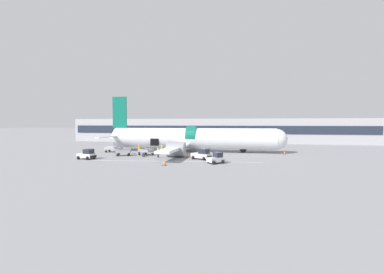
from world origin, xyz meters
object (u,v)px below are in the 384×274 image
baggage_tug_mid (202,155)px  suitcase_on_tarmac_upright (144,155)px  baggage_cart_empty (114,149)px  ground_crew_loader_b (173,149)px  ground_crew_driver (158,152)px  ground_crew_supervisor (162,150)px  baggage_tug_lead (216,159)px  baggage_cart_loading (146,152)px  baggage_tug_rear (87,155)px  ground_crew_loader_a (139,148)px  airplane (190,139)px  baggage_cart_queued (124,153)px

baggage_tug_mid → suitcase_on_tarmac_upright: 10.17m
baggage_cart_empty → ground_crew_loader_b: (11.95, -0.61, 0.39)m
ground_crew_loader_b → ground_crew_driver: bearing=-100.8°
ground_crew_supervisor → ground_crew_driver: bearing=-80.5°
baggage_tug_lead → baggage_cart_loading: baggage_tug_lead is taller
baggage_tug_lead → baggage_cart_loading: 14.76m
baggage_tug_lead → baggage_tug_rear: (-20.47, 0.62, 0.03)m
baggage_tug_lead → ground_crew_loader_a: 18.39m
ground_crew_loader_a → ground_crew_loader_b: size_ratio=0.90×
baggage_cart_loading → ground_crew_supervisor: 2.91m
ground_crew_driver → ground_crew_loader_a: bearing=135.6°
baggage_tug_lead → baggage_cart_empty: 23.25m
baggage_tug_lead → baggage_cart_loading: bearing=151.7°
baggage_cart_loading → ground_crew_driver: bearing=-41.5°
airplane → baggage_tug_lead: bearing=-64.9°
baggage_cart_queued → ground_crew_driver: ground_crew_driver is taller
baggage_tug_rear → ground_crew_loader_b: ground_crew_loader_b is taller
ground_crew_supervisor → suitcase_on_tarmac_upright: ground_crew_supervisor is taller
ground_crew_driver → ground_crew_supervisor: 4.51m
baggage_tug_rear → baggage_cart_empty: (-0.40, 9.62, -0.10)m
baggage_cart_empty → ground_crew_driver: ground_crew_driver is taller
baggage_tug_mid → ground_crew_supervisor: 9.61m
baggage_tug_lead → baggage_cart_queued: (-16.59, 5.59, -0.11)m
baggage_cart_loading → baggage_tug_mid: bearing=-18.1°
ground_crew_supervisor → baggage_cart_empty: bearing=171.6°
baggage_cart_queued → ground_crew_loader_a: (1.02, 4.20, 0.34)m
baggage_cart_queued → ground_crew_driver: size_ratio=2.16×
baggage_tug_rear → baggage_tug_lead: bearing=-1.7°
baggage_tug_lead → baggage_cart_empty: (-20.87, 10.24, -0.07)m
ground_crew_loader_b → ground_crew_supervisor: size_ratio=1.11×
baggage_tug_mid → ground_crew_driver: size_ratio=2.09×
baggage_tug_mid → ground_crew_driver: 7.40m
baggage_tug_lead → ground_crew_loader_b: bearing=132.8°
ground_crew_supervisor → suitcase_on_tarmac_upright: bearing=-116.4°
baggage_cart_loading → suitcase_on_tarmac_upright: bearing=-81.6°
ground_crew_loader_b → ground_crew_driver: size_ratio=1.13×
airplane → baggage_tug_mid: size_ratio=10.71×
airplane → ground_crew_driver: bearing=-109.1°
ground_crew_loader_b → ground_crew_driver: ground_crew_loader_b is taller
airplane → ground_crew_loader_a: airplane is taller
baggage_cart_empty → ground_crew_loader_b: ground_crew_loader_b is taller
airplane → baggage_cart_queued: bearing=-140.0°
baggage_tug_mid → suitcase_on_tarmac_upright: baggage_tug_mid is taller
airplane → ground_crew_loader_b: airplane is taller
airplane → suitcase_on_tarmac_upright: (-6.11, -9.27, -2.30)m
baggage_tug_lead → suitcase_on_tarmac_upright: (-12.67, 4.75, -0.37)m
baggage_tug_rear → baggage_cart_loading: (7.47, 6.37, -0.09)m
baggage_cart_loading → suitcase_on_tarmac_upright: baggage_cart_loading is taller
suitcase_on_tarmac_upright → ground_crew_loader_b: bearing=52.5°
baggage_tug_rear → baggage_cart_queued: baggage_tug_rear is taller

